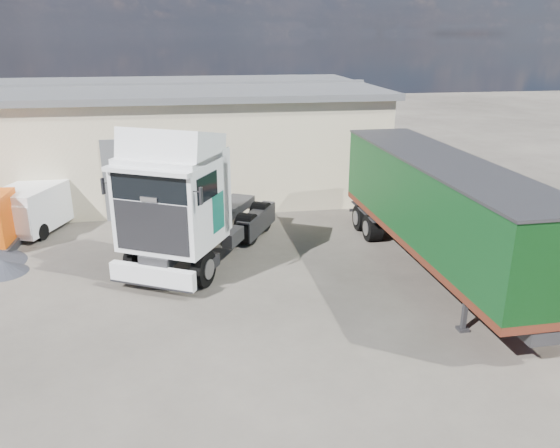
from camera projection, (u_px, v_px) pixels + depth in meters
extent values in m
plane|color=black|center=(206.00, 327.00, 15.37)|extent=(120.00, 120.00, 0.00)
cube|color=beige|center=(79.00, 141.00, 28.56)|extent=(30.00, 12.00, 5.00)
cube|color=#505255|center=(72.00, 89.00, 27.69)|extent=(30.60, 12.60, 0.30)
cube|color=#505255|center=(151.00, 179.00, 23.78)|extent=(4.00, 0.08, 3.60)
cube|color=#505255|center=(72.00, 85.00, 27.62)|extent=(30.60, 0.40, 0.15)
cube|color=maroon|center=(483.00, 204.00, 22.28)|extent=(0.35, 26.00, 2.50)
cylinder|color=black|center=(170.00, 264.00, 18.06)|extent=(3.06, 2.39, 1.22)
cylinder|color=black|center=(220.00, 226.00, 21.65)|extent=(3.12, 2.41, 1.22)
cylinder|color=black|center=(236.00, 214.00, 23.09)|extent=(3.12, 2.41, 1.22)
cube|color=#2D2D30|center=(206.00, 225.00, 20.38)|extent=(4.43, 7.19, 0.34)
cube|color=white|center=(152.00, 276.00, 17.07)|extent=(2.73, 1.61, 0.63)
cube|color=white|center=(172.00, 203.00, 17.76)|extent=(3.77, 3.67, 2.81)
cube|color=black|center=(151.00, 228.00, 16.72)|extent=(2.27, 1.23, 1.61)
cube|color=black|center=(149.00, 188.00, 16.32)|extent=(2.31, 1.25, 0.86)
cube|color=white|center=(172.00, 146.00, 17.37)|extent=(3.55, 3.29, 1.41)
cube|color=#0D5C4C|center=(142.00, 204.00, 18.70)|extent=(0.41, 0.77, 1.26)
cube|color=#0D5C4C|center=(218.00, 212.00, 17.84)|extent=(0.41, 0.77, 1.26)
cylinder|color=#2D2D30|center=(222.00, 208.00, 21.64)|extent=(1.70, 1.70, 0.14)
cube|color=#2D2D30|center=(465.00, 313.00, 15.01)|extent=(0.31, 0.31, 1.09)
cube|color=#2D2D30|center=(524.00, 307.00, 15.31)|extent=(0.31, 0.31, 1.09)
cylinder|color=black|center=(391.00, 221.00, 22.42)|extent=(2.56, 1.11, 1.05)
cube|color=#2D2D30|center=(435.00, 249.00, 18.56)|extent=(1.07, 11.96, 0.35)
cube|color=#5D2015|center=(436.00, 240.00, 18.45)|extent=(2.76, 12.00, 0.24)
cube|color=black|center=(440.00, 200.00, 17.98)|extent=(2.76, 12.00, 2.59)
cube|color=#2D2D30|center=(444.00, 161.00, 17.55)|extent=(2.83, 12.06, 0.08)
cylinder|color=black|center=(22.00, 231.00, 21.89)|extent=(2.08, 1.31, 0.68)
cylinder|color=black|center=(67.00, 207.00, 24.94)|extent=(2.08, 1.31, 0.68)
cube|color=white|center=(43.00, 201.00, 23.17)|extent=(3.44, 5.10, 1.74)
cube|color=white|center=(14.00, 217.00, 21.38)|extent=(2.10, 1.51, 1.13)
cube|color=black|center=(15.00, 201.00, 21.39)|extent=(1.72, 0.69, 0.62)
cone|color=black|center=(3.00, 267.00, 18.78)|extent=(1.71, 1.71, 0.46)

